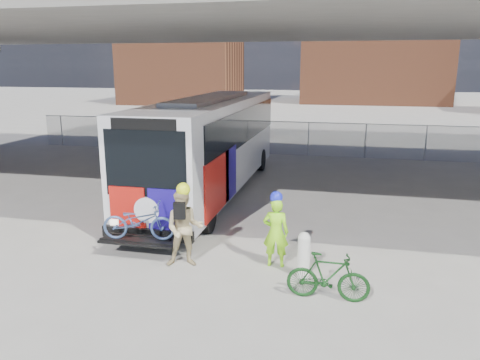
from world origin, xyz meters
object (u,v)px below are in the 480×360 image
(bike_parked, at_px, (328,277))
(bus, at_px, (211,138))
(cyclist_hivis, at_px, (276,230))
(cyclist_tan, at_px, (184,227))
(bollard, at_px, (304,253))

(bike_parked, bearing_deg, bus, 32.47)
(cyclist_hivis, relative_size, cyclist_tan, 0.90)
(bus, height_order, bike_parked, bus)
(cyclist_tan, bearing_deg, bike_parked, -30.66)
(bollard, xyz_separation_m, bike_parked, (0.60, -1.00, -0.07))
(cyclist_hivis, height_order, bike_parked, cyclist_hivis)
(cyclist_tan, bearing_deg, bus, 85.80)
(cyclist_tan, relative_size, bike_parked, 1.22)
(bus, bearing_deg, cyclist_tan, -79.14)
(bus, xyz_separation_m, cyclist_tan, (1.31, -6.80, -1.11))
(bus, distance_m, bike_parked, 9.28)
(cyclist_tan, bearing_deg, cyclist_hivis, -2.31)
(cyclist_hivis, distance_m, bike_parked, 2.02)
(cyclist_tan, xyz_separation_m, bike_parked, (3.49, -0.98, -0.47))
(bus, distance_m, cyclist_tan, 7.02)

